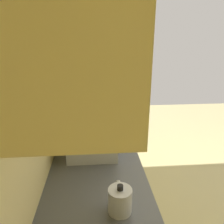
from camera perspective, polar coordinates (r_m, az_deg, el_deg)
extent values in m
plane|color=tan|center=(2.80, 22.96, -19.75)|extent=(6.84, 6.84, 0.00)
cube|color=#EAD487|center=(1.95, -15.41, 8.33)|extent=(4.40, 0.12, 2.69)
cube|color=#E9D779|center=(1.98, -4.13, -20.12)|extent=(3.53, 0.58, 0.87)
cube|color=#4B4D51|center=(1.73, -4.48, -8.65)|extent=(3.56, 0.61, 0.02)
cube|color=#332819|center=(2.00, 4.87, -19.66)|extent=(0.01, 0.01, 0.80)
cube|color=#332819|center=(2.36, 3.09, -12.98)|extent=(0.01, 0.01, 0.80)
cube|color=#332819|center=(2.74, 1.85, -8.09)|extent=(0.01, 0.01, 0.80)
cube|color=#332819|center=(3.13, 0.94, -4.41)|extent=(0.01, 0.01, 0.80)
cube|color=#B7BABF|center=(3.82, -3.87, 0.11)|extent=(0.60, 0.68, 0.89)
cube|color=black|center=(3.85, 1.28, -0.38)|extent=(0.47, 0.01, 0.49)
cube|color=black|center=(3.70, -4.02, 6.79)|extent=(0.57, 0.64, 0.02)
cube|color=#B7BABF|center=(3.69, -9.05, 7.85)|extent=(0.57, 0.04, 0.18)
cylinder|color=#38383D|center=(3.57, -2.03, 6.63)|extent=(0.11, 0.11, 0.01)
cylinder|color=#38383D|center=(3.82, -2.22, 7.48)|extent=(0.11, 0.11, 0.01)
cylinder|color=#38383D|center=(3.56, -5.97, 6.52)|extent=(0.11, 0.11, 0.01)
cylinder|color=#38383D|center=(3.82, -5.90, 7.38)|extent=(0.11, 0.11, 0.01)
cube|color=#B7BABF|center=(1.63, -5.30, -4.85)|extent=(0.52, 0.34, 0.27)
cube|color=black|center=(1.60, 0.96, -5.34)|extent=(0.32, 0.01, 0.19)
cube|color=#2D2D33|center=(1.82, 0.20, -2.12)|extent=(0.09, 0.01, 0.19)
cylinder|color=gold|center=(2.76, -2.33, 2.93)|extent=(0.20, 0.20, 0.05)
cylinder|color=#ECA650|center=(2.76, -2.33, 3.20)|extent=(0.16, 0.16, 0.03)
cylinder|color=#B7BABF|center=(1.11, 2.12, -22.42)|extent=(0.11, 0.11, 0.13)
cylinder|color=black|center=(1.06, 2.18, -19.39)|extent=(0.03, 0.03, 0.02)
cylinder|color=#B7BABF|center=(1.14, 1.75, -19.38)|extent=(0.07, 0.02, 0.05)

